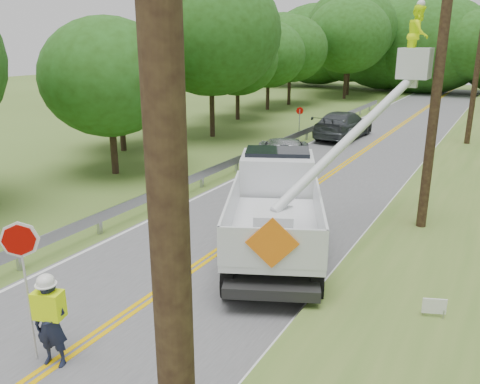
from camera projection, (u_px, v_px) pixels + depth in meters
The scene contains 12 objects.
ground at pixel (106, 329), 10.59m from camera, with size 140.00×140.00×0.00m, color #4C6325.
road at pixel (325, 178), 22.25m from camera, with size 7.20×96.00×0.03m.
guardrail at pixel (256, 153), 24.71m from camera, with size 0.18×48.00×0.77m.
utility_poles at pixel (467, 58), 20.86m from camera, with size 1.60×43.30×10.00m.
treeline_left at pixel (282, 40), 40.04m from camera, with size 11.11×55.65×11.65m.
treeline_horizon at pixel (476, 45), 54.77m from camera, with size 56.69×15.52×12.19m.
flagger at pixel (50, 317), 9.14m from camera, with size 1.10×0.62×2.89m.
bucket_truck at pixel (286, 191), 14.93m from camera, with size 5.79×7.80×6.98m.
suv_silver at pixel (284, 153), 23.49m from camera, with size 2.56×5.55×1.54m, color #AFB3B7.
suv_darkgrey at pixel (343, 125), 30.99m from camera, with size 2.38×5.86×1.70m, color #3D4246.
stop_sign_permanent at pixel (299, 119), 29.81m from camera, with size 0.41×0.24×2.13m.
yard_sign at pixel (434, 307), 10.45m from camera, with size 0.48×0.21×0.73m.
Camera 1 is at (7.05, -6.61, 6.02)m, focal length 36.42 mm.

